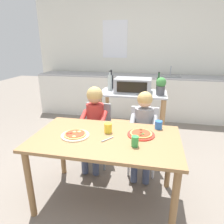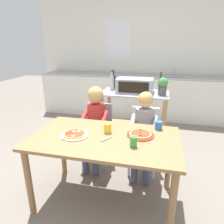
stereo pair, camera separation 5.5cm
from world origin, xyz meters
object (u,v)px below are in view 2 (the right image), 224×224
bottle_slim_sauce (112,82)px  child_in_red_shirt (95,118)px  dining_table (105,146)px  pizza_plate_cream (75,134)px  dining_chair_left (98,129)px  drinking_cup_green (134,142)px  dining_chair_right (144,135)px  drinking_cup_blue (159,125)px  drinking_cup_yellow (107,128)px  pizza_plate_red_rimmed (140,134)px  bottle_brown_beer (113,81)px  potted_herb_plant (163,86)px  child_in_grey_shirt (144,126)px  kitchen_island_cart (134,111)px  toaster_oven (135,85)px  serving_spoon (106,139)px  bottle_clear_vinegar (160,84)px

bottle_slim_sauce → child_in_red_shirt: size_ratio=0.28×
dining_table → pizza_plate_cream: size_ratio=5.19×
dining_chair_left → drinking_cup_green: bearing=-54.8°
dining_chair_right → drinking_cup_blue: bearing=-65.1°
drinking_cup_yellow → pizza_plate_red_rimmed: bearing=-0.5°
drinking_cup_blue → dining_chair_left: bearing=153.3°
dining_chair_right → pizza_plate_red_rimmed: bearing=-90.0°
bottle_brown_beer → pizza_plate_red_rimmed: 1.53m
bottle_slim_sauce → drinking_cup_green: 1.62m
bottle_slim_sauce → drinking_cup_yellow: size_ratio=3.15×
drinking_cup_green → potted_herb_plant: bearing=80.5°
child_in_red_shirt → child_in_grey_shirt: child_in_red_shirt is taller
dining_chair_right → drinking_cup_blue: 0.49m
dining_table → child_in_red_shirt: 0.66m
kitchen_island_cart → toaster_oven: toaster_oven is taller
drinking_cup_blue → potted_herb_plant: bearing=88.6°
kitchen_island_cart → pizza_plate_red_rimmed: (0.21, -1.20, 0.17)m
toaster_oven → drinking_cup_yellow: toaster_oven is taller
toaster_oven → serving_spoon: size_ratio=3.87×
pizza_plate_red_rimmed → potted_herb_plant: bearing=80.4°
kitchen_island_cart → child_in_grey_shirt: (0.21, -0.76, 0.08)m
pizza_plate_red_rimmed → drinking_cup_green: bearing=-99.2°
dining_chair_left → drinking_cup_yellow: bearing=-64.1°
bottle_slim_sauce → dining_table: bottle_slim_sauce is taller
serving_spoon → pizza_plate_red_rimmed: bearing=28.6°
bottle_clear_vinegar → drinking_cup_green: (-0.19, -1.57, -0.21)m
pizza_plate_cream → dining_chair_right: bearing=48.6°
pizza_plate_red_rimmed → serving_spoon: (-0.30, -0.16, -0.01)m
bottle_clear_vinegar → pizza_plate_cream: 1.70m
potted_herb_plant → dining_chair_left: potted_herb_plant is taller
bottle_brown_beer → dining_chair_right: bottle_brown_beer is taller
dining_table → drinking_cup_yellow: size_ratio=14.75×
dining_chair_left → pizza_plate_red_rimmed: dining_chair_left is taller
bottle_clear_vinegar → drinking_cup_green: bottle_clear_vinegar is taller
child_in_grey_shirt → bottle_clear_vinegar: bearing=80.3°
kitchen_island_cart → drinking_cup_green: bearing=-83.1°
potted_herb_plant → pizza_plate_red_rimmed: potted_herb_plant is taller
pizza_plate_red_rimmed → drinking_cup_blue: drinking_cup_blue is taller
toaster_oven → dining_chair_left: 0.89m
dining_table → bottle_clear_vinegar: bearing=71.6°
dining_table → drinking_cup_green: 0.35m
drinking_cup_blue → serving_spoon: size_ratio=0.60×
kitchen_island_cart → drinking_cup_blue: kitchen_island_cart is taller
serving_spoon → bottle_brown_beer: bearing=100.8°
bottle_clear_vinegar → bottle_brown_beer: bearing=176.1°
dining_chair_right → pizza_plate_cream: 0.97m
kitchen_island_cart → drinking_cup_blue: 1.08m
child_in_grey_shirt → drinking_cup_blue: size_ratio=12.34×
toaster_oven → drinking_cup_blue: (0.38, -1.02, -0.20)m
drinking_cup_blue → drinking_cup_yellow: 0.53m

